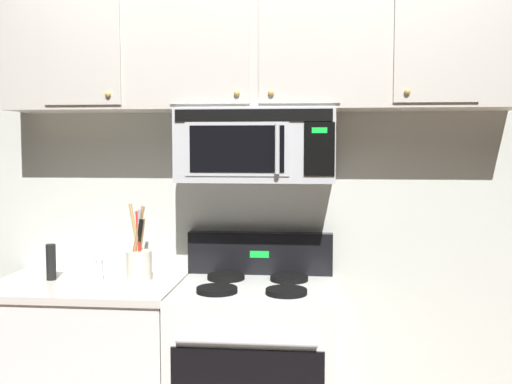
{
  "coord_description": "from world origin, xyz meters",
  "views": [
    {
      "loc": [
        0.29,
        -2.43,
        1.58
      ],
      "look_at": [
        0.0,
        0.49,
        1.35
      ],
      "focal_mm": 42.41,
      "sensor_mm": 36.0,
      "label": 1
    }
  ],
  "objects_px": {
    "utensil_crock_cream": "(139,260)",
    "salt_shaker": "(99,270)",
    "over_range_microwave": "(257,146)",
    "pepper_mill": "(51,262)",
    "stove_range": "(255,373)"
  },
  "relations": [
    {
      "from": "stove_range",
      "to": "pepper_mill",
      "type": "distance_m",
      "value": 1.16
    },
    {
      "from": "stove_range",
      "to": "over_range_microwave",
      "type": "relative_size",
      "value": 1.47
    },
    {
      "from": "salt_shaker",
      "to": "pepper_mill",
      "type": "height_order",
      "value": "pepper_mill"
    },
    {
      "from": "utensil_crock_cream",
      "to": "salt_shaker",
      "type": "height_order",
      "value": "utensil_crock_cream"
    },
    {
      "from": "utensil_crock_cream",
      "to": "salt_shaker",
      "type": "bearing_deg",
      "value": -170.73
    },
    {
      "from": "pepper_mill",
      "to": "stove_range",
      "type": "bearing_deg",
      "value": -1.78
    },
    {
      "from": "utensil_crock_cream",
      "to": "salt_shaker",
      "type": "xyz_separation_m",
      "value": [
        -0.2,
        -0.03,
        -0.05
      ]
    },
    {
      "from": "over_range_microwave",
      "to": "stove_range",
      "type": "bearing_deg",
      "value": -89.86
    },
    {
      "from": "over_range_microwave",
      "to": "pepper_mill",
      "type": "height_order",
      "value": "over_range_microwave"
    },
    {
      "from": "stove_range",
      "to": "over_range_microwave",
      "type": "distance_m",
      "value": 1.11
    },
    {
      "from": "over_range_microwave",
      "to": "salt_shaker",
      "type": "relative_size",
      "value": 7.49
    },
    {
      "from": "over_range_microwave",
      "to": "utensil_crock_cream",
      "type": "relative_size",
      "value": 1.97
    },
    {
      "from": "over_range_microwave",
      "to": "pepper_mill",
      "type": "bearing_deg",
      "value": -175.34
    },
    {
      "from": "over_range_microwave",
      "to": "pepper_mill",
      "type": "xyz_separation_m",
      "value": [
        -1.03,
        -0.08,
        -0.58
      ]
    },
    {
      "from": "salt_shaker",
      "to": "pepper_mill",
      "type": "relative_size",
      "value": 0.56
    }
  ]
}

